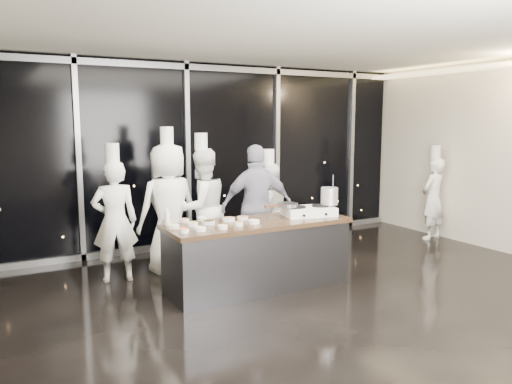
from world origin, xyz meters
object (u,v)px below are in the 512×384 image
Objects in this scene: guest at (257,207)px; chef_right at (268,211)px; demo_counter at (258,254)px; chef_side at (433,197)px; stove at (309,211)px; stock_pot at (329,196)px; frying_pan at (287,205)px; chef_center at (202,207)px; chef_far_left at (115,220)px; chef_left at (169,207)px.

guest reaches higher than chef_right.
chef_side reaches higher than demo_counter.
chef_side is (4.20, 0.83, 0.33)m from demo_counter.
stove is 0.37m from stock_pot.
stock_pot is (0.31, -0.05, 0.19)m from stove.
chef_right reaches higher than frying_pan.
chef_center is 1.15× the size of chef_side.
chef_side is (3.75, 0.00, -0.14)m from guest.
chef_far_left reaches higher than guest.
chef_side is at bearing 165.07° from chef_left.
stock_pot is at bearing 4.22° from chef_side.
demo_counter is at bearing 151.39° from chef_far_left.
chef_center reaches higher than stock_pot.
chef_right reaches higher than stock_pot.
guest is (0.45, 0.83, 0.48)m from demo_counter.
chef_left is at bearing -164.96° from chef_far_left.
chef_right reaches higher than stove.
guest is at bearing 42.33° from chef_right.
stock_pot is at bearing 139.86° from guest.
chef_left is (0.80, 0.09, 0.09)m from chef_far_left.
chef_far_left reaches higher than stove.
chef_left is at bearing -17.18° from chef_side.
chef_center is at bearing 133.32° from frying_pan.
stock_pot is at bearing 163.53° from chef_far_left.
chef_left is 0.53m from chef_center.
demo_counter is 1.40× the size of chef_side.
chef_left reaches higher than stove.
chef_left is 1.21× the size of chef_side.
chef_right is (2.41, -0.04, -0.08)m from chef_far_left.
chef_left is (-0.78, 1.29, 0.50)m from demo_counter.
chef_right is at bearing 165.68° from chef_left.
chef_left reaches higher than chef_center.
stock_pot reaches higher than demo_counter.
guest is at bearing 61.57° from demo_counter.
chef_center is (-0.25, 1.29, 0.45)m from demo_counter.
stove is 0.36× the size of chef_left.
demo_counter is at bearing 176.86° from stock_pot.
stove is 0.44× the size of chef_side.
guest is 1.06× the size of chef_side.
chef_left is 1.05× the size of chef_center.
chef_right is (0.83, 1.16, 0.32)m from demo_counter.
chef_center is at bearing -5.13° from chef_right.
chef_left is 1.31m from guest.
chef_left is at bearing 148.16° from frying_pan.
stove is at bearing 1.98° from chef_side.
demo_counter is at bearing -0.71° from chef_side.
chef_left is at bearing 121.00° from demo_counter.
stove is 3.25× the size of stock_pot.
chef_left reaches higher than frying_pan.
chef_side is (4.45, -0.46, -0.12)m from chef_center.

